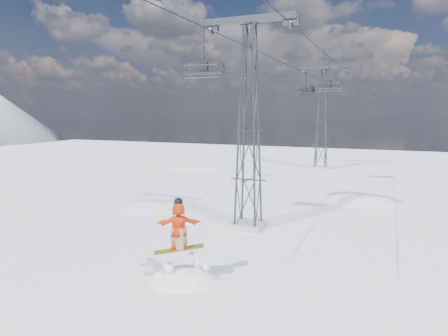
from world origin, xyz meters
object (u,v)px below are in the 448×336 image
Objects in this scene: lift_tower_near at (249,130)px; lift_chair_near at (205,69)px; lift_tower_far at (322,121)px; snowboarder_jump at (184,318)px.

lift_tower_near is 4.31× the size of lift_chair_near.
lift_tower_far is (0.00, 25.00, 0.00)m from lift_tower_near.
snowboarder_jump is (-0.04, -7.55, -7.08)m from lift_tower_near.
snowboarder_jump is at bearing -72.06° from lift_chair_near.
lift_tower_near is 1.00× the size of lift_tower_far.
lift_tower_near is at bearing 89.67° from snowboarder_jump.
lift_chair_near is (-2.20, -25.89, 3.26)m from lift_tower_far.
lift_tower_near reaches higher than lift_chair_near.
snowboarder_jump is at bearing -90.33° from lift_tower_near.
lift_chair_near reaches higher than snowboarder_jump.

